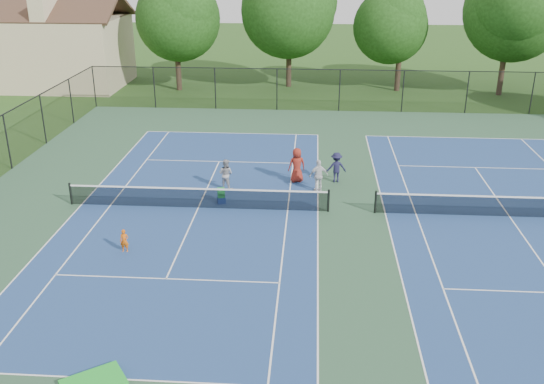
# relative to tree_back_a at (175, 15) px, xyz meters

# --- Properties ---
(ground) EXTENTS (140.00, 140.00, 0.00)m
(ground) POSITION_rel_tree_back_a_xyz_m (13.00, -24.00, -6.04)
(ground) COLOR #234716
(ground) RESTS_ON ground
(court_pad) EXTENTS (36.00, 36.00, 0.01)m
(court_pad) POSITION_rel_tree_back_a_xyz_m (13.00, -24.00, -6.03)
(court_pad) COLOR #2E5338
(court_pad) RESTS_ON ground
(tennis_court_left) EXTENTS (12.00, 23.83, 1.07)m
(tennis_court_left) POSITION_rel_tree_back_a_xyz_m (6.00, -24.00, -5.94)
(tennis_court_left) COLOR navy
(tennis_court_left) RESTS_ON ground
(tennis_court_right) EXTENTS (12.00, 23.83, 1.07)m
(tennis_court_right) POSITION_rel_tree_back_a_xyz_m (20.00, -24.00, -5.94)
(tennis_court_right) COLOR navy
(tennis_court_right) RESTS_ON ground
(perimeter_fence) EXTENTS (36.08, 36.08, 3.02)m
(perimeter_fence) POSITION_rel_tree_back_a_xyz_m (13.00, -24.00, -4.44)
(perimeter_fence) COLOR black
(perimeter_fence) RESTS_ON ground
(tree_back_a) EXTENTS (6.80, 6.80, 9.15)m
(tree_back_a) POSITION_rel_tree_back_a_xyz_m (0.00, 0.00, 0.00)
(tree_back_a) COLOR #2D2116
(tree_back_a) RESTS_ON ground
(tree_back_b) EXTENTS (7.60, 7.60, 10.03)m
(tree_back_b) POSITION_rel_tree_back_a_xyz_m (9.00, 2.00, 0.56)
(tree_back_b) COLOR #2D2116
(tree_back_b) RESTS_ON ground
(tree_back_c) EXTENTS (6.00, 6.00, 8.40)m
(tree_back_c) POSITION_rel_tree_back_a_xyz_m (18.00, 1.00, -0.56)
(tree_back_c) COLOR #2D2116
(tree_back_c) RESTS_ON ground
(tree_back_d) EXTENTS (7.80, 7.80, 10.37)m
(tree_back_d) POSITION_rel_tree_back_a_xyz_m (26.00, 0.00, 0.79)
(tree_back_d) COLOR #2D2116
(tree_back_d) RESTS_ON ground
(clapboard_house) EXTENTS (10.80, 8.10, 7.65)m
(clapboard_house) POSITION_rel_tree_back_a_xyz_m (-10.00, 1.00, -2.95)
(clapboard_house) COLOR tan
(clapboard_house) RESTS_ON ground
(child_player) EXTENTS (0.36, 0.25, 0.94)m
(child_player) POSITION_rel_tree_back_a_xyz_m (3.90, -28.41, -5.57)
(child_player) COLOR #D2570E
(child_player) RESTS_ON ground
(instructor) EXTENTS (0.90, 0.81, 1.53)m
(instructor) POSITION_rel_tree_back_a_xyz_m (6.95, -21.54, -5.27)
(instructor) COLOR #969598
(instructor) RESTS_ON ground
(bystander_a) EXTENTS (1.02, 0.65, 1.62)m
(bystander_a) POSITION_rel_tree_back_a_xyz_m (11.50, -21.57, -5.23)
(bystander_a) COLOR silver
(bystander_a) RESTS_ON ground
(bystander_b) EXTENTS (1.09, 0.73, 1.56)m
(bystander_b) POSITION_rel_tree_back_a_xyz_m (12.40, -20.22, -5.26)
(bystander_b) COLOR #1A1938
(bystander_b) RESTS_ON ground
(bystander_c) EXTENTS (1.00, 0.81, 1.78)m
(bystander_c) POSITION_rel_tree_back_a_xyz_m (10.40, -20.36, -5.15)
(bystander_c) COLOR maroon
(bystander_c) RESTS_ON ground
(ball_crate) EXTENTS (0.45, 0.42, 0.31)m
(ball_crate) POSITION_rel_tree_back_a_xyz_m (6.98, -23.37, -5.88)
(ball_crate) COLOR navy
(ball_crate) RESTS_ON ground
(ball_hopper) EXTENTS (0.39, 0.34, 0.44)m
(ball_hopper) POSITION_rel_tree_back_a_xyz_m (6.98, -23.37, -5.51)
(ball_hopper) COLOR green
(ball_hopper) RESTS_ON ball_crate
(green_tarp) EXTENTS (1.95, 1.82, 0.17)m
(green_tarp) POSITION_rel_tree_back_a_xyz_m (5.34, -36.19, -5.95)
(green_tarp) COLOR #17A21F
(green_tarp) RESTS_ON ground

